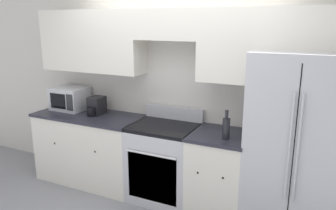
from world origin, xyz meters
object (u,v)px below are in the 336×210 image
microwave (70,98)px  bottle (226,128)px  refrigerator (296,144)px  oven_range (164,162)px

microwave → bottle: 2.25m
bottle → refrigerator: bearing=14.5°
oven_range → bottle: (0.77, -0.13, 0.57)m
oven_range → bottle: 0.97m
refrigerator → bottle: size_ratio=5.98×
bottle → oven_range: bearing=170.4°
oven_range → refrigerator: refrigerator is taller
oven_range → microwave: 1.59m
oven_range → bottle: bearing=-9.6°
refrigerator → bottle: refrigerator is taller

